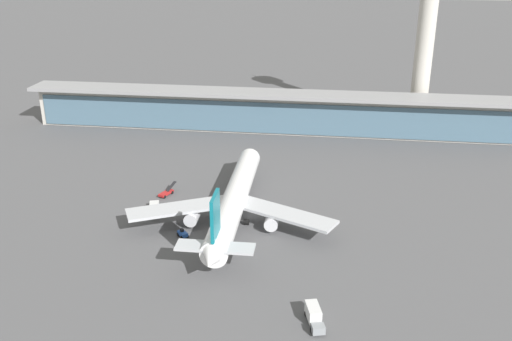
# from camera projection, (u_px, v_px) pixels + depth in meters

# --- Properties ---
(ground_plane) EXTENTS (1200.00, 1200.00, 0.00)m
(ground_plane) POSITION_uv_depth(u_px,v_px,m) (250.00, 216.00, 144.83)
(ground_plane) COLOR #515154
(airliner_on_stand) EXTENTS (51.68, 67.06, 17.89)m
(airliner_on_stand) POSITION_uv_depth(u_px,v_px,m) (234.00, 200.00, 140.18)
(airliner_on_stand) COLOR white
(airliner_on_stand) RESTS_ON ground
(service_truck_near_nose_white) EXTENTS (4.29, 7.65, 3.10)m
(service_truck_near_nose_white) POSITION_uv_depth(u_px,v_px,m) (154.00, 208.00, 145.15)
(service_truck_near_nose_white) COLOR silver
(service_truck_near_nose_white) RESTS_ON ground
(service_truck_under_wing_red) EXTENTS (3.75, 6.82, 2.70)m
(service_truck_under_wing_red) POSITION_uv_depth(u_px,v_px,m) (166.00, 193.00, 156.24)
(service_truck_under_wing_red) COLOR #B21E1E
(service_truck_under_wing_red) RESTS_ON ground
(service_truck_mid_apron_grey) EXTENTS (4.16, 7.65, 3.10)m
(service_truck_mid_apron_grey) POSITION_uv_depth(u_px,v_px,m) (314.00, 315.00, 103.54)
(service_truck_mid_apron_grey) COLOR gray
(service_truck_mid_apron_grey) RESTS_ON ground
(service_truck_by_tail_blue) EXTENTS (3.21, 3.24, 2.05)m
(service_truck_by_tail_blue) POSITION_uv_depth(u_px,v_px,m) (183.00, 234.00, 134.15)
(service_truck_by_tail_blue) COLOR #234C9E
(service_truck_by_tail_blue) RESTS_ON ground
(terminal_building) EXTENTS (183.60, 12.80, 15.20)m
(terminal_building) POSITION_uv_depth(u_px,v_px,m) (278.00, 111.00, 205.64)
(terminal_building) COLOR beige
(terminal_building) RESTS_ON ground
(control_tower) EXTENTS (12.00, 12.00, 77.42)m
(control_tower) POSITION_uv_depth(u_px,v_px,m) (428.00, 12.00, 197.36)
(control_tower) COLOR beige
(control_tower) RESTS_ON ground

